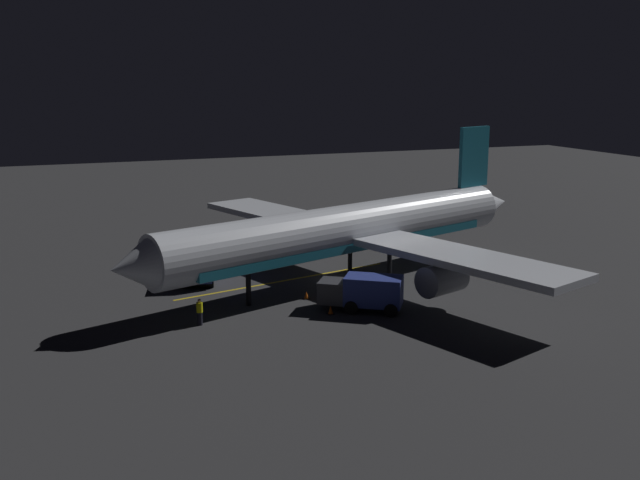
{
  "coord_description": "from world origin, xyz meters",
  "views": [
    {
      "loc": [
        -49.38,
        21.12,
        15.36
      ],
      "look_at": [
        0.0,
        2.0,
        3.5
      ],
      "focal_mm": 40.78,
      "sensor_mm": 36.0,
      "label": 1
    }
  ],
  "objects_px": {
    "traffic_cone_near_left": "(306,295)",
    "traffic_cone_under_wing": "(331,310)",
    "baggage_truck": "(199,263)",
    "catering_truck": "(365,293)",
    "ground_crew_worker": "(200,312)",
    "traffic_cone_near_right": "(247,260)",
    "airliner": "(351,231)"
  },
  "relations": [
    {
      "from": "traffic_cone_under_wing",
      "to": "ground_crew_worker",
      "type": "bearing_deg",
      "value": 83.7
    },
    {
      "from": "airliner",
      "to": "baggage_truck",
      "type": "bearing_deg",
      "value": 67.18
    },
    {
      "from": "airliner",
      "to": "traffic_cone_near_right",
      "type": "height_order",
      "value": "airliner"
    },
    {
      "from": "traffic_cone_near_left",
      "to": "traffic_cone_under_wing",
      "type": "height_order",
      "value": "same"
    },
    {
      "from": "traffic_cone_near_right",
      "to": "traffic_cone_under_wing",
      "type": "distance_m",
      "value": 15.34
    },
    {
      "from": "baggage_truck",
      "to": "traffic_cone_under_wing",
      "type": "xyz_separation_m",
      "value": [
        -11.46,
        -6.4,
        -1.09
      ]
    },
    {
      "from": "baggage_truck",
      "to": "traffic_cone_near_left",
      "type": "relative_size",
      "value": 12.33
    },
    {
      "from": "airliner",
      "to": "traffic_cone_under_wing",
      "type": "xyz_separation_m",
      "value": [
        -6.9,
        4.43,
        -3.71
      ]
    },
    {
      "from": "airliner",
      "to": "traffic_cone_near_right",
      "type": "relative_size",
      "value": 68.69
    },
    {
      "from": "traffic_cone_near_left",
      "to": "baggage_truck",
      "type": "bearing_deg",
      "value": 38.18
    },
    {
      "from": "airliner",
      "to": "catering_truck",
      "type": "distance_m",
      "value": 7.77
    },
    {
      "from": "traffic_cone_under_wing",
      "to": "traffic_cone_near_right",
      "type": "bearing_deg",
      "value": 5.46
    },
    {
      "from": "catering_truck",
      "to": "traffic_cone_near_left",
      "type": "height_order",
      "value": "catering_truck"
    },
    {
      "from": "ground_crew_worker",
      "to": "traffic_cone_near_right",
      "type": "relative_size",
      "value": 3.16
    },
    {
      "from": "airliner",
      "to": "traffic_cone_under_wing",
      "type": "bearing_deg",
      "value": 147.28
    },
    {
      "from": "airliner",
      "to": "ground_crew_worker",
      "type": "height_order",
      "value": "airliner"
    },
    {
      "from": "airliner",
      "to": "baggage_truck",
      "type": "xyz_separation_m",
      "value": [
        4.56,
        10.83,
        -2.62
      ]
    },
    {
      "from": "traffic_cone_near_right",
      "to": "traffic_cone_under_wing",
      "type": "bearing_deg",
      "value": -174.54
    },
    {
      "from": "airliner",
      "to": "traffic_cone_near_left",
      "type": "relative_size",
      "value": 68.69
    },
    {
      "from": "baggage_truck",
      "to": "catering_truck",
      "type": "bearing_deg",
      "value": -142.59
    },
    {
      "from": "catering_truck",
      "to": "ground_crew_worker",
      "type": "relative_size",
      "value": 3.31
    },
    {
      "from": "catering_truck",
      "to": "baggage_truck",
      "type": "bearing_deg",
      "value": 37.41
    },
    {
      "from": "baggage_truck",
      "to": "catering_truck",
      "type": "distance_m",
      "value": 14.53
    },
    {
      "from": "traffic_cone_near_left",
      "to": "traffic_cone_near_right",
      "type": "height_order",
      "value": "same"
    },
    {
      "from": "catering_truck",
      "to": "traffic_cone_under_wing",
      "type": "distance_m",
      "value": 2.62
    },
    {
      "from": "baggage_truck",
      "to": "ground_crew_worker",
      "type": "distance_m",
      "value": 10.74
    },
    {
      "from": "traffic_cone_near_left",
      "to": "traffic_cone_near_right",
      "type": "xyz_separation_m",
      "value": [
        11.52,
        1.12,
        0.0
      ]
    },
    {
      "from": "traffic_cone_under_wing",
      "to": "baggage_truck",
      "type": "bearing_deg",
      "value": 29.19
    },
    {
      "from": "traffic_cone_near_left",
      "to": "traffic_cone_under_wing",
      "type": "bearing_deg",
      "value": -174.79
    },
    {
      "from": "catering_truck",
      "to": "traffic_cone_near_left",
      "type": "relative_size",
      "value": 10.48
    },
    {
      "from": "ground_crew_worker",
      "to": "baggage_truck",
      "type": "bearing_deg",
      "value": -11.65
    },
    {
      "from": "traffic_cone_near_right",
      "to": "baggage_truck",
      "type": "bearing_deg",
      "value": 127.67
    }
  ]
}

